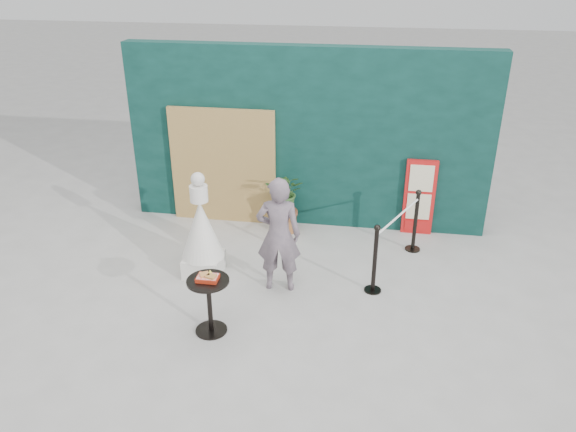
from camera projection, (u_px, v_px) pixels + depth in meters
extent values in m
plane|color=#ADAAA5|center=(273.00, 327.00, 7.13)|extent=(60.00, 60.00, 0.00)
cube|color=black|center=(307.00, 138.00, 9.28)|extent=(6.00, 0.30, 3.00)
cube|color=tan|center=(223.00, 166.00, 9.51)|extent=(1.80, 0.08, 2.00)
imported|color=slate|center=(279.00, 235.00, 7.61)|extent=(0.65, 0.46, 1.67)
cube|color=red|center=(419.00, 197.00, 9.21)|extent=(0.50, 0.06, 1.30)
cube|color=beige|center=(421.00, 178.00, 9.02)|extent=(0.38, 0.02, 0.45)
cube|color=beige|center=(418.00, 207.00, 9.24)|extent=(0.38, 0.02, 0.45)
cube|color=red|center=(416.00, 226.00, 9.39)|extent=(0.38, 0.02, 0.18)
cube|color=silver|center=(204.00, 264.00, 8.26)|extent=(0.53, 0.53, 0.29)
cone|color=silver|center=(201.00, 229.00, 8.01)|extent=(0.62, 0.62, 0.87)
cylinder|color=white|center=(199.00, 193.00, 7.77)|extent=(0.25, 0.25, 0.23)
sphere|color=silver|center=(198.00, 179.00, 7.68)|extent=(0.19, 0.19, 0.19)
cylinder|color=black|center=(211.00, 330.00, 7.06)|extent=(0.40, 0.40, 0.02)
cylinder|color=black|center=(210.00, 307.00, 6.91)|extent=(0.06, 0.06, 0.72)
cylinder|color=black|center=(208.00, 281.00, 6.75)|extent=(0.52, 0.52, 0.03)
cube|color=#AA2712|center=(208.00, 278.00, 6.73)|extent=(0.26, 0.19, 0.05)
cube|color=#FA2C21|center=(207.00, 276.00, 6.72)|extent=(0.24, 0.17, 0.00)
cube|color=#DD9851|center=(204.00, 274.00, 6.73)|extent=(0.15, 0.14, 0.02)
cube|color=tan|center=(211.00, 276.00, 6.69)|extent=(0.13, 0.13, 0.02)
cone|color=#FFEC43|center=(210.00, 272.00, 6.74)|extent=(0.06, 0.06, 0.06)
cylinder|color=brown|center=(285.00, 222.00, 9.50)|extent=(0.38, 0.38, 0.32)
cylinder|color=brown|center=(285.00, 212.00, 9.42)|extent=(0.42, 0.42, 0.05)
imported|color=#315B27|center=(285.00, 192.00, 9.25)|extent=(0.62, 0.54, 0.69)
cylinder|color=black|center=(372.00, 290.00, 7.88)|extent=(0.24, 0.24, 0.02)
cylinder|color=black|center=(375.00, 261.00, 7.68)|extent=(0.06, 0.06, 0.96)
sphere|color=black|center=(377.00, 228.00, 7.46)|extent=(0.09, 0.09, 0.09)
cylinder|color=black|center=(412.00, 249.00, 8.95)|extent=(0.24, 0.24, 0.02)
cylinder|color=black|center=(415.00, 223.00, 8.75)|extent=(0.06, 0.06, 0.96)
sphere|color=black|center=(419.00, 193.00, 8.53)|extent=(0.09, 0.09, 0.09)
cylinder|color=white|center=(399.00, 216.00, 8.04)|extent=(0.63, 1.31, 0.03)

